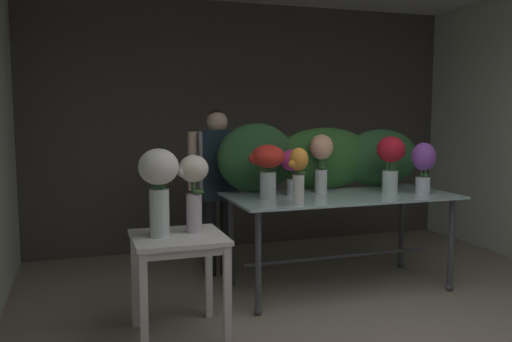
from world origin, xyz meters
name	(u,v)px	position (x,y,z in m)	size (l,w,h in m)	color
ground_plane	(310,290)	(0.00, 1.83, 0.00)	(8.06, 8.06, 0.00)	gray
wall_back	(248,126)	(0.00, 3.66, 1.41)	(5.18, 0.12, 2.82)	#4C4742
display_table_glass	(340,208)	(0.27, 1.80, 0.73)	(1.99, 0.96, 0.86)	#ACD1D2
side_table_white	(178,250)	(-1.28, 1.24, 0.62)	(0.63, 0.62, 0.73)	white
florist	(218,175)	(-0.66, 2.53, 0.98)	(0.57, 0.24, 1.60)	#232328
foliage_backdrop	(326,158)	(0.29, 2.16, 1.15)	(2.06, 0.31, 0.63)	#28562D
vase_scarlet_snapdragons	(268,165)	(-0.43, 1.78, 1.14)	(0.30, 0.28, 0.46)	silver
vase_sunset_dahlias	(298,172)	(-0.30, 1.41, 1.11)	(0.17, 0.15, 0.45)	silver
vase_peach_ranunculus	(321,156)	(0.15, 1.96, 1.18)	(0.21, 0.21, 0.53)	silver
vase_crimson_roses	(391,158)	(0.73, 1.74, 1.17)	(0.25, 0.25, 0.51)	silver
vase_magenta_hydrangea	(294,165)	(-0.14, 1.91, 1.12)	(0.25, 0.25, 0.40)	silver
vase_violet_stock	(424,164)	(0.97, 1.60, 1.12)	(0.21, 0.21, 0.46)	silver
vase_white_roses_tall	(159,182)	(-1.41, 1.24, 1.10)	(0.27, 0.27, 0.61)	silver
vase_cream_lisianthus_tall	(193,185)	(-1.15, 1.30, 1.07)	(0.23, 0.21, 0.55)	silver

